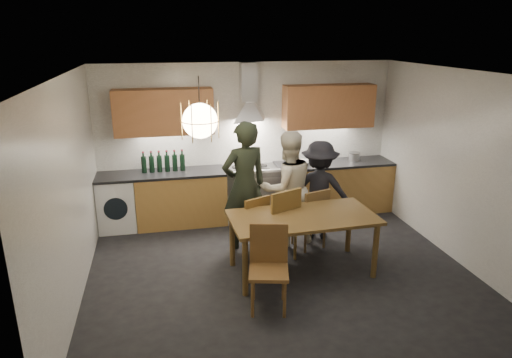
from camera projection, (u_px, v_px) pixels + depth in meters
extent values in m
plane|color=black|center=(280.00, 272.00, 6.09)|extent=(5.00, 5.00, 0.00)
cube|color=white|center=(247.00, 140.00, 7.79)|extent=(5.00, 0.02, 2.60)
cube|color=white|center=(356.00, 265.00, 3.60)|extent=(5.00, 0.02, 2.60)
cube|color=white|center=(70.00, 194.00, 5.19)|extent=(0.02, 4.50, 2.60)
cube|color=white|center=(459.00, 168.00, 6.19)|extent=(0.02, 4.50, 2.60)
cube|color=white|center=(284.00, 73.00, 5.29)|extent=(5.00, 4.50, 0.02)
cube|color=tan|center=(182.00, 199.00, 7.54)|extent=(1.45, 0.60, 0.86)
cube|color=tan|center=(333.00, 188.00, 8.07)|extent=(2.05, 0.60, 0.86)
cube|color=white|center=(117.00, 204.00, 7.34)|extent=(0.58, 0.58, 0.85)
cube|color=black|center=(161.00, 174.00, 7.34)|extent=(2.05, 0.62, 0.04)
cube|color=black|center=(334.00, 163.00, 7.93)|extent=(2.05, 0.62, 0.04)
cube|color=silver|center=(251.00, 195.00, 7.78)|extent=(0.90, 0.60, 0.80)
cube|color=black|center=(254.00, 202.00, 7.52)|extent=(0.78, 0.02, 0.42)
cube|color=slate|center=(251.00, 171.00, 7.65)|extent=(0.90, 0.60, 0.08)
cube|color=silver|center=(254.00, 172.00, 7.39)|extent=(0.90, 0.08, 0.04)
cube|color=#CC834E|center=(164.00, 112.00, 7.18)|extent=(1.55, 0.35, 0.72)
cube|color=#CC834E|center=(329.00, 106.00, 7.73)|extent=(1.55, 0.35, 0.72)
cube|color=silver|center=(249.00, 82.00, 7.36)|extent=(0.26, 0.22, 0.62)
cylinder|color=black|center=(199.00, 99.00, 5.08)|extent=(0.01, 0.01, 0.50)
sphere|color=#FFE0A5|center=(200.00, 121.00, 5.15)|extent=(0.40, 0.40, 0.40)
torus|color=gold|center=(200.00, 121.00, 5.15)|extent=(0.43, 0.43, 0.01)
cube|color=brown|center=(303.00, 217.00, 5.89)|extent=(1.92, 1.02, 0.04)
cylinder|color=brown|center=(245.00, 267.00, 5.45)|extent=(0.07, 0.07, 0.75)
cylinder|color=brown|center=(232.00, 240.00, 6.17)|extent=(0.07, 0.07, 0.75)
cylinder|color=brown|center=(375.00, 251.00, 5.86)|extent=(0.07, 0.07, 0.75)
cylinder|color=brown|center=(349.00, 227.00, 6.57)|extent=(0.07, 0.07, 0.75)
cube|color=brown|center=(250.00, 225.00, 6.48)|extent=(0.54, 0.54, 0.04)
cube|color=brown|center=(257.00, 213.00, 6.26)|extent=(0.39, 0.21, 0.45)
cylinder|color=brown|center=(252.00, 233.00, 6.77)|extent=(0.04, 0.04, 0.42)
cylinder|color=brown|center=(266.00, 241.00, 6.52)|extent=(0.04, 0.04, 0.42)
cylinder|color=brown|center=(234.00, 239.00, 6.58)|extent=(0.04, 0.04, 0.42)
cylinder|color=brown|center=(247.00, 247.00, 6.33)|extent=(0.04, 0.04, 0.42)
cube|color=brown|center=(276.00, 224.00, 6.32)|extent=(0.63, 0.63, 0.05)
cube|color=brown|center=(286.00, 210.00, 6.07)|extent=(0.46, 0.23, 0.53)
cylinder|color=brown|center=(278.00, 234.00, 6.67)|extent=(0.04, 0.04, 0.49)
cylinder|color=brown|center=(295.00, 243.00, 6.36)|extent=(0.04, 0.04, 0.49)
cylinder|color=brown|center=(256.00, 240.00, 6.45)|extent=(0.04, 0.04, 0.49)
cylinder|color=brown|center=(273.00, 251.00, 6.15)|extent=(0.04, 0.04, 0.49)
cube|color=brown|center=(309.00, 218.00, 6.72)|extent=(0.52, 0.52, 0.04)
cube|color=brown|center=(317.00, 206.00, 6.48)|extent=(0.41, 0.16, 0.46)
cylinder|color=brown|center=(311.00, 226.00, 7.01)|extent=(0.04, 0.04, 0.43)
cylinder|color=brown|center=(324.00, 234.00, 6.73)|extent=(0.04, 0.04, 0.43)
cylinder|color=brown|center=(293.00, 231.00, 6.85)|extent=(0.04, 0.04, 0.43)
cylinder|color=brown|center=(305.00, 239.00, 6.57)|extent=(0.04, 0.04, 0.43)
cube|color=brown|center=(269.00, 272.00, 5.16)|extent=(0.53, 0.53, 0.04)
cube|color=brown|center=(269.00, 243.00, 5.27)|extent=(0.44, 0.14, 0.48)
cylinder|color=brown|center=(252.00, 299.00, 5.06)|extent=(0.04, 0.04, 0.45)
cylinder|color=brown|center=(253.00, 283.00, 5.41)|extent=(0.04, 0.04, 0.45)
cylinder|color=brown|center=(285.00, 300.00, 5.06)|extent=(0.04, 0.04, 0.45)
cylinder|color=brown|center=(283.00, 283.00, 5.40)|extent=(0.04, 0.04, 0.45)
imported|color=black|center=(244.00, 186.00, 6.59)|extent=(0.78, 0.61, 1.89)
imported|color=beige|center=(287.00, 188.00, 6.73)|extent=(0.93, 0.77, 1.72)
imported|color=black|center=(319.00, 190.00, 6.94)|extent=(1.12, 0.86, 1.53)
imported|color=silver|center=(303.00, 163.00, 7.78)|extent=(0.28, 0.28, 0.06)
cylinder|color=silver|center=(354.00, 157.00, 8.02)|extent=(0.22, 0.22, 0.14)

